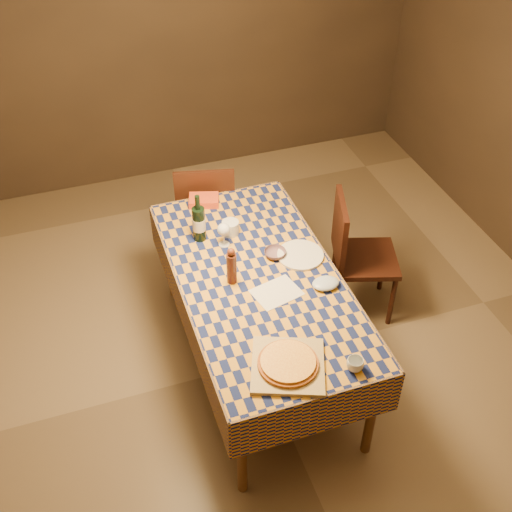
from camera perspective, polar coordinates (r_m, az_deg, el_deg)
The scene contains 16 objects.
room at distance 3.43m, azimuth 0.27°, elevation 5.20°, with size 5.00×5.10×2.70m.
dining_table at distance 3.85m, azimuth 0.24°, elevation -2.79°, with size 0.94×1.84×0.77m.
cutting_board at distance 3.32m, azimuth 2.85°, elevation -9.73°, with size 0.37×0.37×0.02m, color #A2874C.
pizza at distance 3.30m, azimuth 2.86°, elevation -9.44°, with size 0.35×0.35×0.03m.
pepper_mill at distance 3.70m, azimuth -2.19°, elevation -0.94°, with size 0.07×0.07×0.25m.
bowl at distance 3.93m, azimuth 1.70°, elevation 0.23°, with size 0.13×0.13×0.04m, color #614652.
wine_glass at distance 3.96m, azimuth -2.90°, elevation 2.30°, with size 0.09×0.09×0.16m.
wine_bottle at distance 4.02m, azimuth -5.10°, elevation 2.93°, with size 0.08×0.08×0.33m.
deli_tub at distance 4.09m, azimuth -2.28°, elevation 2.54°, with size 0.11×0.11×0.09m, color silver.
takeout_container at distance 4.38m, azimuth -4.66°, elevation 4.96°, with size 0.20×0.14×0.05m, color #C23D19.
white_plate at distance 3.95m, azimuth 3.97°, elevation 0.08°, with size 0.29×0.29×0.02m, color silver.
tumbler at distance 3.33m, azimuth 8.80°, elevation -9.52°, with size 0.09×0.09×0.07m, color silver.
flour_patch at distance 3.70m, azimuth 1.83°, elevation -3.26°, with size 0.26×0.20×0.00m, color silver.
flour_bag at distance 3.75m, azimuth 6.21°, elevation -2.42°, with size 0.16×0.12×0.05m, color #A5B9D3.
chair_far at distance 4.75m, azimuth -4.48°, elevation 4.14°, with size 0.51×0.51×0.93m.
chair_right at distance 4.41m, azimuth 8.76°, elevation 0.43°, with size 0.53×0.53×0.93m.
Camera 1 is at (-0.92, -2.64, 3.34)m, focal length 45.00 mm.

